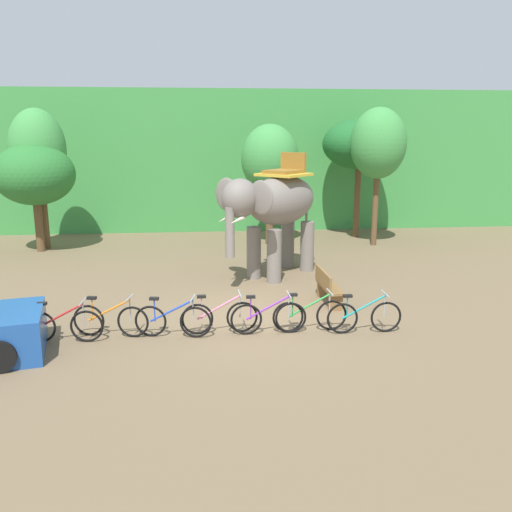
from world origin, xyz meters
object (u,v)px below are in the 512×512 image
(bike_blue, at_px, (173,320))
(tree_center_left, at_px, (270,160))
(bike_teal, at_px, (364,316))
(wooden_bench, at_px, (327,286))
(tree_left, at_px, (359,145))
(tree_center, at_px, (38,151))
(bike_orange, at_px, (111,320))
(bike_red, at_px, (63,325))
(elephant, at_px, (275,206))
(bike_pink, at_px, (220,317))
(tree_right, at_px, (34,175))
(tree_far_right, at_px, (378,144))
(bike_green, at_px, (310,315))
(bike_purple, at_px, (268,317))

(bike_blue, bearing_deg, tree_center_left, 71.12)
(bike_teal, xyz_separation_m, wooden_bench, (-0.34, 2.17, 0.09))
(tree_left, bearing_deg, bike_teal, -105.07)
(tree_center_left, xyz_separation_m, tree_left, (3.87, 1.08, 0.54))
(tree_center, xyz_separation_m, bike_orange, (3.99, -9.66, -3.32))
(tree_center, height_order, bike_red, tree_center)
(bike_blue, xyz_separation_m, wooden_bench, (3.91, 2.00, 0.09))
(elephant, xyz_separation_m, bike_teal, (1.34, -5.01, -1.82))
(bike_pink, bearing_deg, bike_red, -176.45)
(tree_right, distance_m, elephant, 9.45)
(bike_blue, bearing_deg, bike_red, -178.21)
(tree_far_right, height_order, bike_orange, tree_far_right)
(tree_center, distance_m, bike_red, 10.88)
(bike_green, bearing_deg, bike_blue, -178.97)
(tree_right, distance_m, tree_center, 0.99)
(bike_red, bearing_deg, tree_left, 48.99)
(bike_teal, bearing_deg, tree_left, 74.93)
(bike_orange, xyz_separation_m, bike_purple, (3.47, -0.18, 0.00))
(tree_center, height_order, bike_teal, tree_center)
(bike_orange, relative_size, wooden_bench, 1.12)
(bike_blue, bearing_deg, tree_left, 56.48)
(bike_orange, bearing_deg, tree_center, 112.43)
(tree_right, distance_m, bike_green, 12.78)
(tree_center_left, xyz_separation_m, bike_blue, (-3.36, -9.84, -2.95))
(tree_center, bearing_deg, tree_right, -94.80)
(bike_pink, xyz_separation_m, bike_purple, (1.08, -0.14, 0.00))
(elephant, relative_size, bike_pink, 2.21)
(tree_center_left, distance_m, tree_left, 4.05)
(elephant, height_order, bike_orange, elephant)
(tree_center_left, relative_size, wooden_bench, 3.11)
(bike_purple, xyz_separation_m, bike_teal, (2.14, -0.16, 0.00))
(tree_center, xyz_separation_m, elephant, (8.26, -4.99, -1.51))
(tree_center, distance_m, elephant, 9.76)
(tree_left, distance_m, bike_orange, 14.19)
(bike_blue, height_order, wooden_bench, bike_blue)
(bike_orange, height_order, bike_green, same)
(tree_far_right, xyz_separation_m, bike_orange, (-8.83, -9.00, -3.55))
(bike_green, height_order, wooden_bench, bike_green)
(bike_blue, relative_size, bike_purple, 0.99)
(tree_left, height_order, bike_orange, tree_left)
(bike_red, bearing_deg, wooden_bench, 18.40)
(tree_center_left, relative_size, bike_teal, 2.75)
(bike_pink, distance_m, bike_purple, 1.09)
(bike_pink, distance_m, wooden_bench, 3.43)
(tree_left, bearing_deg, wooden_bench, -110.44)
(bike_purple, height_order, bike_teal, same)
(tree_center, distance_m, bike_green, 13.31)
(elephant, relative_size, bike_blue, 2.23)
(tree_left, xyz_separation_m, tree_far_right, (0.23, -1.74, 0.07))
(tree_right, xyz_separation_m, bike_pink, (6.42, -9.19, -2.48))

